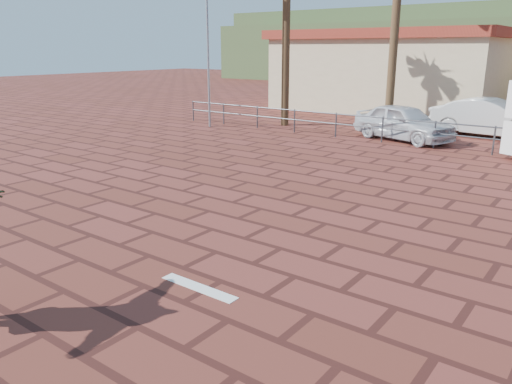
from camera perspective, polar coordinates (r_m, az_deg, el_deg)
ground at (r=9.03m, az=-4.58°, el=-6.86°), size 120.00×120.00×0.00m
paint_stripe at (r=7.80m, az=-6.55°, el=-10.79°), size 1.40×0.22×0.01m
guardrail at (r=19.24m, az=19.78°, el=6.70°), size 24.06×0.06×1.00m
flagpole at (r=23.13m, az=-5.35°, el=18.84°), size 1.30×0.10×8.00m
building_west at (r=30.50m, az=14.93°, el=13.28°), size 12.60×7.60×4.50m
hill_back at (r=68.03m, az=13.44°, el=16.12°), size 35.00×14.00×8.00m
car_silver at (r=20.67m, az=16.50°, el=7.66°), size 4.46×2.88×1.41m
car_white at (r=22.59m, az=25.33°, el=7.63°), size 4.84×2.10×1.55m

